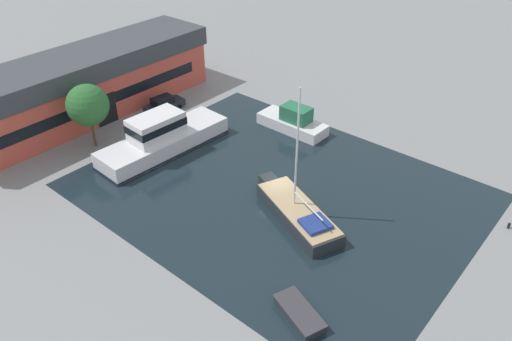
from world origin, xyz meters
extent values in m
plane|color=gray|center=(0.00, 0.00, 0.00)|extent=(440.00, 440.00, 0.00)
cube|color=black|center=(0.00, 0.00, 0.00)|extent=(25.21, 32.18, 0.01)
cube|color=#C64C3D|center=(-2.12, 24.91, 2.37)|extent=(29.42, 7.44, 4.75)
cube|color=#383D42|center=(-2.12, 24.91, 5.78)|extent=(30.31, 7.66, 2.05)
cube|color=black|center=(-2.09, 21.28, 1.66)|extent=(2.40, 0.08, 3.32)
cube|color=black|center=(-2.09, 21.28, 2.61)|extent=(24.97, 0.22, 1.19)
cylinder|color=brown|center=(-5.74, 18.43, 1.47)|extent=(0.28, 0.28, 2.93)
sphere|color=#28602D|center=(-5.74, 18.43, 4.44)|extent=(4.03, 4.03, 4.03)
cube|color=#1E2328|center=(3.77, 19.00, 0.64)|extent=(4.67, 2.16, 0.73)
cube|color=black|center=(3.59, 19.02, 1.36)|extent=(2.49, 1.75, 0.69)
cube|color=black|center=(4.78, 18.91, 1.32)|extent=(0.17, 1.39, 0.56)
cylinder|color=black|center=(5.24, 19.64, 0.30)|extent=(0.62, 0.26, 0.60)
cylinder|color=black|center=(5.10, 18.10, 0.30)|extent=(0.62, 0.26, 0.60)
cylinder|color=black|center=(2.45, 19.90, 0.30)|extent=(0.62, 0.26, 0.60)
cylinder|color=black|center=(2.30, 18.36, 0.30)|extent=(0.62, 0.26, 0.60)
cube|color=#23282D|center=(-2.06, -3.73, 0.55)|extent=(6.07, 9.30, 1.09)
cube|color=#23282D|center=(-0.12, 0.92, 0.55)|extent=(1.66, 1.61, 1.09)
cube|color=tan|center=(-2.06, -3.73, 1.13)|extent=(5.83, 8.93, 0.08)
cylinder|color=silver|center=(-1.80, -3.11, 6.17)|extent=(0.16, 0.16, 10.00)
cylinder|color=silver|center=(-2.57, -4.96, 2.27)|extent=(1.65, 3.73, 0.12)
cube|color=navy|center=(-3.00, -5.98, 1.32)|extent=(2.61, 2.58, 0.30)
cube|color=silver|center=(-1.81, 12.61, 0.84)|extent=(13.57, 4.65, 1.67)
cube|color=black|center=(-1.81, 12.61, 0.15)|extent=(13.71, 4.74, 0.18)
cube|color=silver|center=(-2.48, 12.64, 2.81)|extent=(5.23, 3.11, 2.27)
cube|color=black|center=(-2.48, 12.64, 3.03)|extent=(5.33, 3.19, 0.73)
cube|color=#23282D|center=(-9.92, -9.62, 0.29)|extent=(2.75, 4.00, 0.58)
cube|color=#333338|center=(-9.92, -9.62, 0.62)|extent=(2.89, 4.17, 0.08)
cube|color=silver|center=(9.57, 5.58, 0.59)|extent=(2.81, 7.48, 1.17)
cube|color=#236647|center=(9.56, 5.13, 1.96)|extent=(1.95, 3.00, 1.57)
cylinder|color=black|center=(7.72, -16.94, 0.18)|extent=(0.21, 0.21, 0.35)
sphere|color=black|center=(7.72, -16.94, 0.42)|extent=(0.23, 0.23, 0.23)
camera|label=1|loc=(-27.92, -21.29, 25.36)|focal=35.00mm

